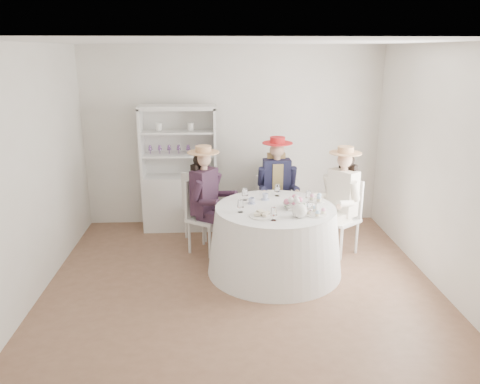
{
  "coord_description": "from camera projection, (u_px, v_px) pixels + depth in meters",
  "views": [
    {
      "loc": [
        -0.28,
        -5.05,
        2.62
      ],
      "look_at": [
        0.0,
        0.1,
        1.05
      ],
      "focal_mm": 35.0,
      "sensor_mm": 36.0,
      "label": 1
    }
  ],
  "objects": [
    {
      "name": "cupcake_stand",
      "position": [
        316.0,
        207.0,
        5.28
      ],
      "size": [
        0.25,
        0.25,
        0.24
      ],
      "rotation": [
        0.0,
        0.0,
        0.1
      ],
      "color": "white",
      "rests_on": "tea_table"
    },
    {
      "name": "teacup_b",
      "position": [
        265.0,
        197.0,
        5.83
      ],
      "size": [
        0.1,
        0.1,
        0.07
      ],
      "primitive_type": "imported",
      "rotation": [
        0.0,
        0.0,
        -0.26
      ],
      "color": "white",
      "rests_on": "tea_table"
    },
    {
      "name": "guest_left",
      "position": [
        206.0,
        194.0,
        6.12
      ],
      "size": [
        0.62,
        0.58,
        1.45
      ],
      "rotation": [
        0.0,
        0.0,
        0.98
      ],
      "color": "silver",
      "rests_on": "ground"
    },
    {
      "name": "wall_front",
      "position": [
        256.0,
        238.0,
        3.3
      ],
      "size": [
        4.5,
        0.0,
        4.5
      ],
      "primitive_type": "plane",
      "rotation": [
        -1.57,
        0.0,
        0.0
      ],
      "color": "silver",
      "rests_on": "ground"
    },
    {
      "name": "flower_arrangement",
      "position": [
        294.0,
        201.0,
        5.5
      ],
      "size": [
        0.19,
        0.19,
        0.07
      ],
      "rotation": [
        0.0,
        0.0,
        0.34
      ],
      "color": "pink",
      "rests_on": "tea_table"
    },
    {
      "name": "wall_left",
      "position": [
        34.0,
        172.0,
        5.09
      ],
      "size": [
        0.0,
        4.5,
        4.5
      ],
      "primitive_type": "plane",
      "rotation": [
        1.57,
        0.0,
        1.57
      ],
      "color": "silver",
      "rests_on": "ground"
    },
    {
      "name": "spare_chair",
      "position": [
        198.0,
        203.0,
        6.67
      ],
      "size": [
        0.56,
        0.56,
        0.99
      ],
      "rotation": [
        0.0,
        0.0,
        2.61
      ],
      "color": "silver",
      "rests_on": "ground"
    },
    {
      "name": "hutch",
      "position": [
        180.0,
        186.0,
        7.02
      ],
      "size": [
        1.13,
        0.48,
        1.86
      ],
      "rotation": [
        0.0,
        0.0,
        -0.06
      ],
      "color": "silver",
      "rests_on": "ground"
    },
    {
      "name": "wall_right",
      "position": [
        437.0,
        166.0,
        5.33
      ],
      "size": [
        0.0,
        4.5,
        4.5
      ],
      "primitive_type": "plane",
      "rotation": [
        1.57,
        0.0,
        -1.57
      ],
      "color": "silver",
      "rests_on": "ground"
    },
    {
      "name": "teacup_c",
      "position": [
        297.0,
        202.0,
        5.65
      ],
      "size": [
        0.1,
        0.1,
        0.06
      ],
      "primitive_type": "imported",
      "rotation": [
        0.0,
        0.0,
        -0.39
      ],
      "color": "white",
      "rests_on": "tea_table"
    },
    {
      "name": "table_teapot",
      "position": [
        300.0,
        210.0,
        5.22
      ],
      "size": [
        0.24,
        0.17,
        0.18
      ],
      "rotation": [
        0.0,
        0.0,
        0.19
      ],
      "color": "white",
      "rests_on": "tea_table"
    },
    {
      "name": "teacup_a",
      "position": [
        252.0,
        201.0,
        5.68
      ],
      "size": [
        0.11,
        0.11,
        0.07
      ],
      "primitive_type": "imported",
      "rotation": [
        0.0,
        0.0,
        0.4
      ],
      "color": "white",
      "rests_on": "tea_table"
    },
    {
      "name": "guest_right",
      "position": [
        341.0,
        195.0,
        6.08
      ],
      "size": [
        0.62,
        0.6,
        1.45
      ],
      "rotation": [
        0.0,
        0.0,
        -0.92
      ],
      "color": "silver",
      "rests_on": "ground"
    },
    {
      "name": "ground",
      "position": [
        240.0,
        278.0,
        5.6
      ],
      "size": [
        4.5,
        4.5,
        0.0
      ],
      "primitive_type": "plane",
      "color": "brown",
      "rests_on": "ground"
    },
    {
      "name": "side_table",
      "position": [
        277.0,
        203.0,
        7.12
      ],
      "size": [
        0.61,
        0.61,
        0.78
      ],
      "primitive_type": "cube",
      "rotation": [
        0.0,
        0.0,
        0.24
      ],
      "color": "silver",
      "rests_on": "ground"
    },
    {
      "name": "guest_mid",
      "position": [
        277.0,
        183.0,
        6.56
      ],
      "size": [
        0.53,
        0.56,
        1.48
      ],
      "rotation": [
        0.0,
        0.0,
        0.02
      ],
      "color": "silver",
      "rests_on": "ground"
    },
    {
      "name": "sandwich_plate",
      "position": [
        262.0,
        215.0,
        5.25
      ],
      "size": [
        0.29,
        0.29,
        0.06
      ],
      "rotation": [
        0.0,
        0.0,
        0.15
      ],
      "color": "white",
      "rests_on": "tea_table"
    },
    {
      "name": "ceiling",
      "position": [
        241.0,
        42.0,
        4.81
      ],
      "size": [
        4.5,
        4.5,
        0.0
      ],
      "primitive_type": "plane",
      "rotation": [
        3.14,
        0.0,
        0.0
      ],
      "color": "white",
      "rests_on": "wall_back"
    },
    {
      "name": "stemware_set",
      "position": [
        276.0,
        201.0,
        5.54
      ],
      "size": [
        0.93,
        0.97,
        0.15
      ],
      "color": "white",
      "rests_on": "tea_table"
    },
    {
      "name": "hatbox",
      "position": [
        277.0,
        169.0,
        6.96
      ],
      "size": [
        0.29,
        0.29,
        0.29
      ],
      "primitive_type": "cylinder",
      "rotation": [
        0.0,
        0.0,
        -0.01
      ],
      "color": "black",
      "rests_on": "side_table"
    },
    {
      "name": "tea_table",
      "position": [
        275.0,
        239.0,
        5.69
      ],
      "size": [
        1.64,
        1.64,
        0.83
      ],
      "rotation": [
        0.0,
        0.0,
        0.39
      ],
      "color": "white",
      "rests_on": "ground"
    },
    {
      "name": "wall_back",
      "position": [
        233.0,
        137.0,
        7.12
      ],
      "size": [
        4.5,
        0.0,
        4.5
      ],
      "primitive_type": "plane",
      "rotation": [
        1.57,
        0.0,
        0.0
      ],
      "color": "silver",
      "rests_on": "ground"
    },
    {
      "name": "flower_bowl",
      "position": [
        293.0,
        206.0,
        5.51
      ],
      "size": [
        0.23,
        0.23,
        0.06
      ],
      "primitive_type": "imported",
      "rotation": [
        0.0,
        0.0,
        -0.01
      ],
      "color": "white",
      "rests_on": "tea_table"
    }
  ]
}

